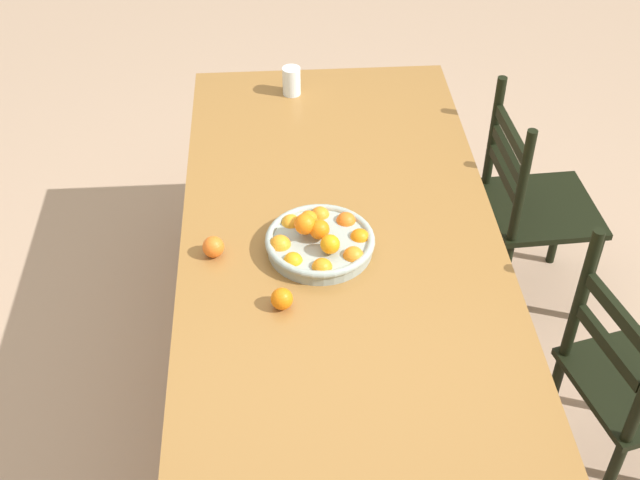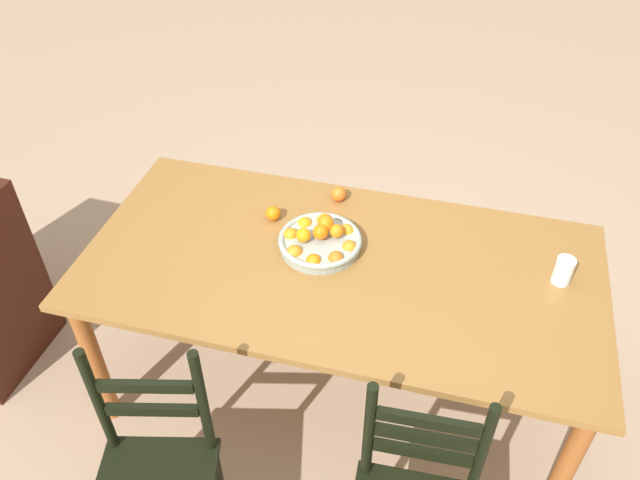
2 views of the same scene
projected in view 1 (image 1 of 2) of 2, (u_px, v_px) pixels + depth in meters
The scene contains 8 objects.
ground_plane at pixel (337, 383), 3.12m from camera, with size 12.00×12.00×0.00m, color tan.
dining_table at pixel (340, 249), 2.68m from camera, with size 2.03×1.00×0.76m.
chair_near_window at pixel (630, 384), 2.55m from camera, with size 0.48×0.48×0.96m.
chair_by_cabinet at pixel (531, 208), 3.19m from camera, with size 0.43×0.43×0.93m.
fruit_bowl at pixel (320, 241), 2.52m from camera, with size 0.34×0.34×0.13m.
orange_loose_0 at pixel (213, 247), 2.50m from camera, with size 0.07×0.07×0.07m, color orange.
orange_loose_1 at pixel (282, 299), 2.34m from camera, with size 0.06×0.06×0.06m, color orange.
drinking_glass at pixel (292, 81), 3.21m from camera, with size 0.07×0.07×0.11m, color silver.
Camera 1 is at (2.00, -0.20, 2.45)m, focal length 46.52 mm.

